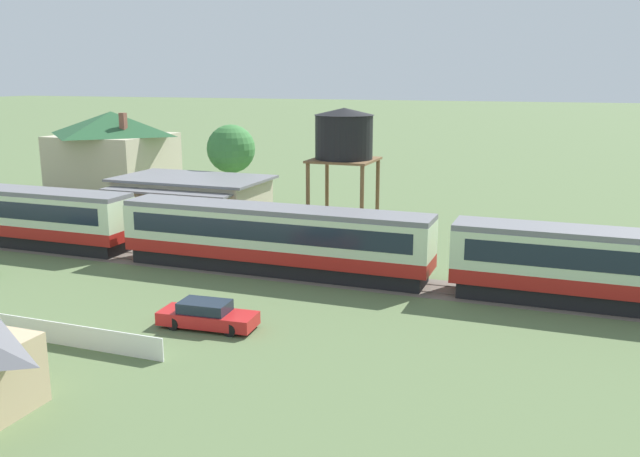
% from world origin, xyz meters
% --- Properties ---
extents(ground_plane, '(600.00, 600.00, 0.00)m').
position_xyz_m(ground_plane, '(0.00, 0.00, 0.00)').
color(ground_plane, '#566B42').
extents(passenger_train, '(61.18, 3.01, 4.07)m').
position_xyz_m(passenger_train, '(1.96, -0.26, 2.26)').
color(passenger_train, '#AD1E19').
rests_on(passenger_train, ground_plane).
extents(railway_track, '(116.34, 3.60, 0.04)m').
position_xyz_m(railway_track, '(9.60, -0.26, 0.01)').
color(railway_track, '#665B51').
rests_on(railway_track, ground_plane).
extents(station_building, '(11.99, 8.30, 3.91)m').
position_xyz_m(station_building, '(-9.83, 9.68, 1.98)').
color(station_building, '#BCB293').
rests_on(station_building, ground_plane).
extents(station_house_dark_green_roof, '(10.77, 10.21, 8.35)m').
position_xyz_m(station_house_dark_green_roof, '(-24.85, 19.69, 4.31)').
color(station_house_dark_green_roof, '#BCB293').
rests_on(station_house_dark_green_roof, ground_plane).
extents(water_tower, '(4.46, 4.46, 9.60)m').
position_xyz_m(water_tower, '(3.18, 8.80, 7.60)').
color(water_tower, brown).
rests_on(water_tower, ground_plane).
extents(parked_car_red, '(4.81, 2.03, 1.31)m').
position_xyz_m(parked_car_red, '(2.62, -10.04, 0.62)').
color(parked_car_red, red).
rests_on(parked_car_red, ground_plane).
extents(yard_tree_1, '(4.28, 4.28, 7.63)m').
position_xyz_m(yard_tree_1, '(-9.93, 16.59, 5.46)').
color(yard_tree_1, brown).
rests_on(yard_tree_1, ground_plane).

